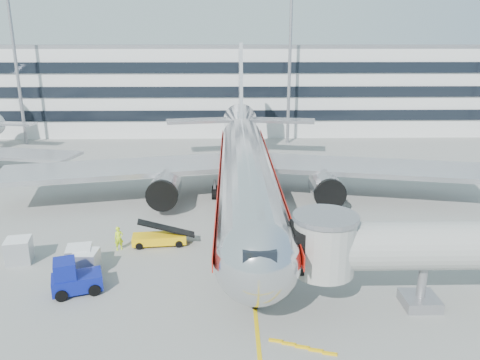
{
  "coord_description": "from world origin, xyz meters",
  "views": [
    {
      "loc": [
        -1.5,
        -34.06,
        16.2
      ],
      "look_at": [
        -0.62,
        7.01,
        4.0
      ],
      "focal_mm": 35.0,
      "sensor_mm": 36.0,
      "label": 1
    }
  ],
  "objects_px": {
    "belt_loader": "(159,238)",
    "cargo_container_right": "(19,250)",
    "baggage_tug": "(73,278)",
    "main_jet": "(245,165)",
    "cargo_container_left": "(80,258)",
    "cargo_container_front": "(87,263)",
    "ramp_worker": "(119,238)"
  },
  "relations": [
    {
      "from": "cargo_container_left",
      "to": "cargo_container_front",
      "type": "bearing_deg",
      "value": -41.98
    },
    {
      "from": "cargo_container_left",
      "to": "ramp_worker",
      "type": "bearing_deg",
      "value": 59.12
    },
    {
      "from": "belt_loader",
      "to": "cargo_container_right",
      "type": "distance_m",
      "value": 10.63
    },
    {
      "from": "belt_loader",
      "to": "cargo_container_left",
      "type": "distance_m",
      "value": 6.78
    },
    {
      "from": "baggage_tug",
      "to": "main_jet",
      "type": "bearing_deg",
      "value": 55.61
    },
    {
      "from": "baggage_tug",
      "to": "ramp_worker",
      "type": "bearing_deg",
      "value": 77.36
    },
    {
      "from": "cargo_container_left",
      "to": "cargo_container_front",
      "type": "height_order",
      "value": "cargo_container_left"
    },
    {
      "from": "baggage_tug",
      "to": "cargo_container_left",
      "type": "bearing_deg",
      "value": 100.04
    },
    {
      "from": "baggage_tug",
      "to": "cargo_container_right",
      "type": "xyz_separation_m",
      "value": [
        -5.6,
        4.65,
        -0.09
      ]
    },
    {
      "from": "belt_loader",
      "to": "cargo_container_front",
      "type": "relative_size",
      "value": 2.65
    },
    {
      "from": "belt_loader",
      "to": "baggage_tug",
      "type": "relative_size",
      "value": 1.3
    },
    {
      "from": "main_jet",
      "to": "baggage_tug",
      "type": "relative_size",
      "value": 14.06
    },
    {
      "from": "belt_loader",
      "to": "cargo_container_right",
      "type": "relative_size",
      "value": 2.22
    },
    {
      "from": "cargo_container_left",
      "to": "baggage_tug",
      "type": "bearing_deg",
      "value": -79.96
    },
    {
      "from": "belt_loader",
      "to": "ramp_worker",
      "type": "height_order",
      "value": "belt_loader"
    },
    {
      "from": "main_jet",
      "to": "belt_loader",
      "type": "bearing_deg",
      "value": -126.57
    },
    {
      "from": "cargo_container_left",
      "to": "ramp_worker",
      "type": "distance_m",
      "value": 4.04
    },
    {
      "from": "main_jet",
      "to": "belt_loader",
      "type": "distance_m",
      "value": 12.95
    },
    {
      "from": "cargo_container_left",
      "to": "cargo_container_right",
      "type": "height_order",
      "value": "cargo_container_right"
    },
    {
      "from": "main_jet",
      "to": "cargo_container_right",
      "type": "bearing_deg",
      "value": -143.75
    },
    {
      "from": "main_jet",
      "to": "baggage_tug",
      "type": "bearing_deg",
      "value": -124.39
    },
    {
      "from": "main_jet",
      "to": "cargo_container_left",
      "type": "xyz_separation_m",
      "value": [
        -12.59,
        -14.34,
        -3.3
      ]
    },
    {
      "from": "cargo_container_right",
      "to": "belt_loader",
      "type": "bearing_deg",
      "value": 16.03
    },
    {
      "from": "ramp_worker",
      "to": "main_jet",
      "type": "bearing_deg",
      "value": 22.62
    },
    {
      "from": "baggage_tug",
      "to": "cargo_container_front",
      "type": "relative_size",
      "value": 2.05
    },
    {
      "from": "baggage_tug",
      "to": "ramp_worker",
      "type": "xyz_separation_m",
      "value": [
        1.5,
        6.69,
        -0.07
      ]
    },
    {
      "from": "main_jet",
      "to": "baggage_tug",
      "type": "xyz_separation_m",
      "value": [
        -12.02,
        -17.57,
        -3.19
      ]
    },
    {
      "from": "belt_loader",
      "to": "cargo_container_right",
      "type": "bearing_deg",
      "value": -163.97
    },
    {
      "from": "cargo_container_right",
      "to": "ramp_worker",
      "type": "relative_size",
      "value": 1.08
    },
    {
      "from": "belt_loader",
      "to": "cargo_container_right",
      "type": "height_order",
      "value": "belt_loader"
    },
    {
      "from": "baggage_tug",
      "to": "cargo_container_left",
      "type": "height_order",
      "value": "baggage_tug"
    },
    {
      "from": "baggage_tug",
      "to": "cargo_container_front",
      "type": "xyz_separation_m",
      "value": [
        0.09,
        2.63,
        -0.16
      ]
    }
  ]
}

